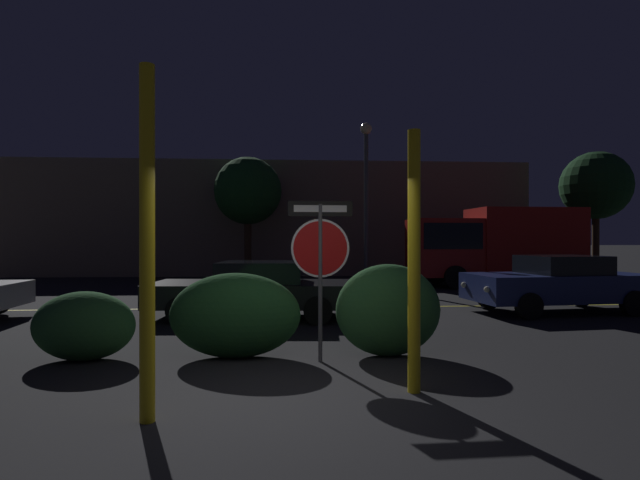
{
  "coord_description": "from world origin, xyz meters",
  "views": [
    {
      "loc": [
        -0.14,
        -5.49,
        1.79
      ],
      "look_at": [
        0.49,
        3.7,
        1.77
      ],
      "focal_mm": 28.0,
      "sensor_mm": 36.0,
      "label": 1
    }
  ],
  "objects_px": {
    "tree_0": "(248,191)",
    "tree_1": "(596,186)",
    "stop_sign": "(320,248)",
    "hedge_bush_3": "(388,310)",
    "hedge_bush_1": "(84,326)",
    "street_lamp": "(366,182)",
    "yellow_pole_right": "(414,261)",
    "passing_car_2": "(256,289)",
    "yellow_pole_left": "(147,243)",
    "delivery_truck": "(492,244)",
    "hedge_bush_2": "(236,315)",
    "passing_car_3": "(558,283)"
  },
  "relations": [
    {
      "from": "hedge_bush_3",
      "to": "passing_car_3",
      "type": "relative_size",
      "value": 0.36
    },
    {
      "from": "passing_car_2",
      "to": "delivery_truck",
      "type": "bearing_deg",
      "value": -45.95
    },
    {
      "from": "yellow_pole_left",
      "to": "tree_1",
      "type": "distance_m",
      "value": 23.89
    },
    {
      "from": "delivery_truck",
      "to": "tree_0",
      "type": "bearing_deg",
      "value": 65.19
    },
    {
      "from": "hedge_bush_2",
      "to": "delivery_truck",
      "type": "xyz_separation_m",
      "value": [
        8.56,
        10.85,
        0.97
      ]
    },
    {
      "from": "yellow_pole_right",
      "to": "hedge_bush_1",
      "type": "distance_m",
      "value": 4.92
    },
    {
      "from": "hedge_bush_3",
      "to": "passing_car_2",
      "type": "height_order",
      "value": "hedge_bush_3"
    },
    {
      "from": "hedge_bush_1",
      "to": "tree_0",
      "type": "xyz_separation_m",
      "value": [
        1.26,
        14.89,
        3.4
      ]
    },
    {
      "from": "hedge_bush_2",
      "to": "hedge_bush_3",
      "type": "relative_size",
      "value": 1.22
    },
    {
      "from": "hedge_bush_1",
      "to": "street_lamp",
      "type": "relative_size",
      "value": 0.24
    },
    {
      "from": "hedge_bush_2",
      "to": "yellow_pole_left",
      "type": "bearing_deg",
      "value": -102.96
    },
    {
      "from": "hedge_bush_2",
      "to": "hedge_bush_3",
      "type": "bearing_deg",
      "value": -1.1
    },
    {
      "from": "yellow_pole_left",
      "to": "tree_0",
      "type": "distance_m",
      "value": 17.59
    },
    {
      "from": "yellow_pole_right",
      "to": "hedge_bush_2",
      "type": "xyz_separation_m",
      "value": [
        -2.25,
        1.84,
        -0.89
      ]
    },
    {
      "from": "hedge_bush_3",
      "to": "yellow_pole_right",
      "type": "bearing_deg",
      "value": -92.11
    },
    {
      "from": "yellow_pole_left",
      "to": "hedge_bush_1",
      "type": "relative_size",
      "value": 2.38
    },
    {
      "from": "hedge_bush_1",
      "to": "tree_1",
      "type": "height_order",
      "value": "tree_1"
    },
    {
      "from": "passing_car_3",
      "to": "street_lamp",
      "type": "relative_size",
      "value": 0.73
    },
    {
      "from": "street_lamp",
      "to": "tree_1",
      "type": "xyz_separation_m",
      "value": [
        11.61,
        4.17,
        0.35
      ]
    },
    {
      "from": "delivery_truck",
      "to": "tree_1",
      "type": "height_order",
      "value": "tree_1"
    },
    {
      "from": "stop_sign",
      "to": "delivery_truck",
      "type": "bearing_deg",
      "value": 54.93
    },
    {
      "from": "yellow_pole_left",
      "to": "yellow_pole_right",
      "type": "height_order",
      "value": "yellow_pole_left"
    },
    {
      "from": "tree_1",
      "to": "tree_0",
      "type": "bearing_deg",
      "value": -179.48
    },
    {
      "from": "tree_0",
      "to": "tree_1",
      "type": "distance_m",
      "value": 16.3
    },
    {
      "from": "stop_sign",
      "to": "tree_0",
      "type": "relative_size",
      "value": 0.43
    },
    {
      "from": "street_lamp",
      "to": "tree_0",
      "type": "distance_m",
      "value": 6.17
    },
    {
      "from": "stop_sign",
      "to": "tree_0",
      "type": "xyz_separation_m",
      "value": [
        -2.2,
        15.19,
        2.26
      ]
    },
    {
      "from": "stop_sign",
      "to": "hedge_bush_2",
      "type": "height_order",
      "value": "stop_sign"
    },
    {
      "from": "yellow_pole_right",
      "to": "passing_car_2",
      "type": "xyz_separation_m",
      "value": [
        -2.16,
        5.58,
        -0.88
      ]
    },
    {
      "from": "delivery_truck",
      "to": "street_lamp",
      "type": "xyz_separation_m",
      "value": [
        -4.82,
        -0.01,
        2.31
      ]
    },
    {
      "from": "hedge_bush_3",
      "to": "tree_1",
      "type": "distance_m",
      "value": 20.24
    },
    {
      "from": "stop_sign",
      "to": "yellow_pole_right",
      "type": "distance_m",
      "value": 1.82
    },
    {
      "from": "stop_sign",
      "to": "hedge_bush_2",
      "type": "xyz_separation_m",
      "value": [
        -1.26,
        0.32,
        -1.02
      ]
    },
    {
      "from": "passing_car_2",
      "to": "tree_0",
      "type": "bearing_deg",
      "value": 9.35
    },
    {
      "from": "yellow_pole_left",
      "to": "hedge_bush_2",
      "type": "bearing_deg",
      "value": 77.04
    },
    {
      "from": "hedge_bush_1",
      "to": "yellow_pole_right",
      "type": "bearing_deg",
      "value": -22.17
    },
    {
      "from": "passing_car_2",
      "to": "street_lamp",
      "type": "xyz_separation_m",
      "value": [
        3.65,
        7.1,
        3.27
      ]
    },
    {
      "from": "street_lamp",
      "to": "yellow_pole_left",
      "type": "bearing_deg",
      "value": -107.89
    },
    {
      "from": "yellow_pole_left",
      "to": "hedge_bush_3",
      "type": "relative_size",
      "value": 2.17
    },
    {
      "from": "stop_sign",
      "to": "hedge_bush_3",
      "type": "bearing_deg",
      "value": 12.67
    },
    {
      "from": "hedge_bush_1",
      "to": "passing_car_2",
      "type": "height_order",
      "value": "passing_car_2"
    },
    {
      "from": "hedge_bush_1",
      "to": "tree_0",
      "type": "bearing_deg",
      "value": 85.16
    },
    {
      "from": "yellow_pole_right",
      "to": "street_lamp",
      "type": "bearing_deg",
      "value": 83.3
    },
    {
      "from": "stop_sign",
      "to": "hedge_bush_3",
      "type": "xyz_separation_m",
      "value": [
        1.06,
        0.28,
        -0.96
      ]
    },
    {
      "from": "yellow_pole_left",
      "to": "passing_car_2",
      "type": "bearing_deg",
      "value": 83.82
    },
    {
      "from": "yellow_pole_right",
      "to": "tree_0",
      "type": "height_order",
      "value": "tree_0"
    },
    {
      "from": "yellow_pole_right",
      "to": "passing_car_3",
      "type": "xyz_separation_m",
      "value": [
        5.12,
        5.98,
        -0.83
      ]
    },
    {
      "from": "yellow_pole_left",
      "to": "delivery_truck",
      "type": "bearing_deg",
      "value": 55.74
    },
    {
      "from": "hedge_bush_2",
      "to": "tree_1",
      "type": "distance_m",
      "value": 21.78
    },
    {
      "from": "hedge_bush_1",
      "to": "hedge_bush_2",
      "type": "distance_m",
      "value": 2.21
    }
  ]
}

